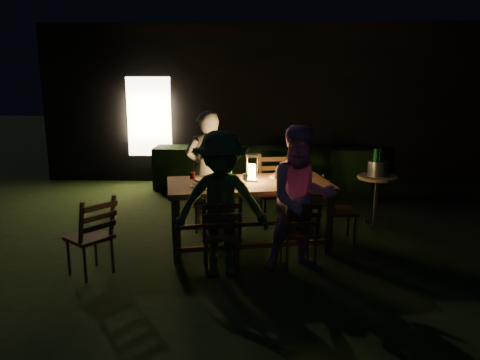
{
  "coord_description": "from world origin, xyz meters",
  "views": [
    {
      "loc": [
        -0.52,
        -5.33,
        2.18
      ],
      "look_at": [
        -0.78,
        0.71,
        0.82
      ],
      "focal_mm": 35.0,
      "sensor_mm": 36.0,
      "label": 1
    }
  ],
  "objects_px": {
    "side_table": "(377,182)",
    "bottle_bucket_a": "(375,166)",
    "chair_spare": "(91,250)",
    "person_opp_right": "(301,199)",
    "bottle_bucket_b": "(381,165)",
    "dining_table": "(249,189)",
    "chair_near_right": "(299,244)",
    "chair_far_left": "(209,209)",
    "chair_end": "(339,221)",
    "person_opp_left": "(221,204)",
    "bottle_table": "(229,172)",
    "chair_far_right": "(276,204)",
    "ice_bucket": "(378,168)",
    "person_house_side": "(208,171)",
    "chair_near_left": "(221,247)",
    "lantern": "(252,169)"
  },
  "relations": [
    {
      "from": "bottle_bucket_a",
      "to": "lantern",
      "type": "bearing_deg",
      "value": -155.7
    },
    {
      "from": "bottle_bucket_a",
      "to": "chair_end",
      "type": "bearing_deg",
      "value": -134.33
    },
    {
      "from": "chair_far_left",
      "to": "ice_bucket",
      "type": "bearing_deg",
      "value": 178.37
    },
    {
      "from": "bottle_bucket_b",
      "to": "person_house_side",
      "type": "bearing_deg",
      "value": -175.01
    },
    {
      "from": "dining_table",
      "to": "chair_near_right",
      "type": "relative_size",
      "value": 2.45
    },
    {
      "from": "side_table",
      "to": "bottle_bucket_b",
      "type": "relative_size",
      "value": 2.37
    },
    {
      "from": "person_house_side",
      "to": "ice_bucket",
      "type": "xyz_separation_m",
      "value": [
        2.45,
        0.18,
        0.02
      ]
    },
    {
      "from": "person_opp_right",
      "to": "bottle_bucket_a",
      "type": "distance_m",
      "value": 1.96
    },
    {
      "from": "bottle_bucket_a",
      "to": "chair_far_right",
      "type": "bearing_deg",
      "value": 179.3
    },
    {
      "from": "dining_table",
      "to": "bottle_bucket_a",
      "type": "height_order",
      "value": "bottle_bucket_a"
    },
    {
      "from": "chair_spare",
      "to": "side_table",
      "type": "relative_size",
      "value": 1.25
    },
    {
      "from": "person_opp_left",
      "to": "chair_far_right",
      "type": "bearing_deg",
      "value": 57.83
    },
    {
      "from": "chair_end",
      "to": "chair_spare",
      "type": "height_order",
      "value": "chair_spare"
    },
    {
      "from": "chair_near_left",
      "to": "ice_bucket",
      "type": "bearing_deg",
      "value": 29.53
    },
    {
      "from": "dining_table",
      "to": "bottle_table",
      "type": "xyz_separation_m",
      "value": [
        -0.24,
        -0.05,
        0.22
      ]
    },
    {
      "from": "person_house_side",
      "to": "person_opp_right",
      "type": "xyz_separation_m",
      "value": [
        1.21,
        -1.42,
        -0.02
      ]
    },
    {
      "from": "chair_end",
      "to": "chair_spare",
      "type": "bearing_deg",
      "value": -72.22
    },
    {
      "from": "chair_near_right",
      "to": "chair_far_left",
      "type": "relative_size",
      "value": 0.92
    },
    {
      "from": "ice_bucket",
      "to": "chair_near_right",
      "type": "bearing_deg",
      "value": -128.75
    },
    {
      "from": "chair_far_left",
      "to": "dining_table",
      "type": "bearing_deg",
      "value": 124.9
    },
    {
      "from": "dining_table",
      "to": "person_opp_right",
      "type": "height_order",
      "value": "person_opp_right"
    },
    {
      "from": "chair_end",
      "to": "ice_bucket",
      "type": "distance_m",
      "value": 1.08
    },
    {
      "from": "chair_far_left",
      "to": "side_table",
      "type": "relative_size",
      "value": 1.29
    },
    {
      "from": "side_table",
      "to": "bottle_bucket_a",
      "type": "distance_m",
      "value": 0.26
    },
    {
      "from": "person_opp_left",
      "to": "person_opp_right",
      "type": "bearing_deg",
      "value": 0.0
    },
    {
      "from": "chair_far_left",
      "to": "ice_bucket",
      "type": "height_order",
      "value": "same"
    },
    {
      "from": "side_table",
      "to": "dining_table",
      "type": "bearing_deg",
      "value": -154.19
    },
    {
      "from": "chair_near_left",
      "to": "side_table",
      "type": "distance_m",
      "value": 2.77
    },
    {
      "from": "chair_end",
      "to": "person_opp_right",
      "type": "relative_size",
      "value": 0.54
    },
    {
      "from": "person_opp_left",
      "to": "side_table",
      "type": "height_order",
      "value": "person_opp_left"
    },
    {
      "from": "chair_near_left",
      "to": "chair_end",
      "type": "bearing_deg",
      "value": 26.62
    },
    {
      "from": "person_opp_right",
      "to": "person_opp_left",
      "type": "bearing_deg",
      "value": -180.0
    },
    {
      "from": "chair_far_right",
      "to": "ice_bucket",
      "type": "distance_m",
      "value": 1.56
    },
    {
      "from": "chair_near_left",
      "to": "person_opp_left",
      "type": "bearing_deg",
      "value": -87.25
    },
    {
      "from": "side_table",
      "to": "bottle_bucket_a",
      "type": "xyz_separation_m",
      "value": [
        -0.05,
        -0.04,
        0.25
      ]
    },
    {
      "from": "chair_spare",
      "to": "ice_bucket",
      "type": "xyz_separation_m",
      "value": [
        3.57,
        1.87,
        0.58
      ]
    },
    {
      "from": "person_opp_right",
      "to": "person_opp_left",
      "type": "relative_size",
      "value": 1.03
    },
    {
      "from": "dining_table",
      "to": "bottle_bucket_b",
      "type": "distance_m",
      "value": 2.11
    },
    {
      "from": "chair_near_right",
      "to": "bottle_table",
      "type": "distance_m",
      "value": 1.26
    },
    {
      "from": "chair_near_left",
      "to": "bottle_table",
      "type": "bearing_deg",
      "value": 77.36
    },
    {
      "from": "chair_end",
      "to": "bottle_bucket_b",
      "type": "distance_m",
      "value": 1.16
    },
    {
      "from": "dining_table",
      "to": "chair_near_right",
      "type": "bearing_deg",
      "value": -59.68
    },
    {
      "from": "chair_far_left",
      "to": "chair_spare",
      "type": "bearing_deg",
      "value": 48.61
    },
    {
      "from": "chair_end",
      "to": "person_opp_left",
      "type": "distance_m",
      "value": 1.95
    },
    {
      "from": "person_opp_left",
      "to": "person_house_side",
      "type": "bearing_deg",
      "value": 90.0
    },
    {
      "from": "chair_spare",
      "to": "person_opp_left",
      "type": "bearing_deg",
      "value": -49.24
    },
    {
      "from": "chair_near_right",
      "to": "side_table",
      "type": "xyz_separation_m",
      "value": [
        1.25,
        1.55,
        0.4
      ]
    },
    {
      "from": "person_house_side",
      "to": "ice_bucket",
      "type": "bearing_deg",
      "value": 172.52
    },
    {
      "from": "chair_spare",
      "to": "person_opp_right",
      "type": "bearing_deg",
      "value": -46.13
    },
    {
      "from": "chair_far_right",
      "to": "bottle_table",
      "type": "height_order",
      "value": "bottle_table"
    }
  ]
}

